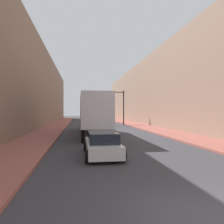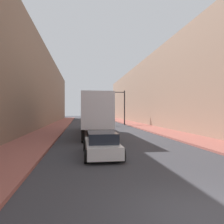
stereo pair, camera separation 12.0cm
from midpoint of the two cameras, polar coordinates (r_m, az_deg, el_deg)
ground_plane at (r=5.98m, az=24.65°, el=-24.19°), size 200.00×200.00×0.00m
sidewalk_right at (r=35.93m, az=7.18°, el=-3.48°), size 3.32×80.00×0.15m
sidewalk_left at (r=34.84m, az=-14.06°, el=-3.61°), size 3.32×80.00×0.15m
building_right at (r=37.50m, az=14.10°, el=5.42°), size 6.00×80.00×11.58m
building_left at (r=35.73m, az=-21.57°, el=6.34°), size 6.00×80.00×12.43m
semi_truck at (r=22.82m, az=-4.89°, el=-0.26°), size 2.47×14.34×3.93m
sedan_car at (r=12.08m, az=-2.43°, el=-8.44°), size 1.96×4.41×1.32m
traffic_signal_gantry at (r=38.09m, az=0.23°, el=3.18°), size 7.56×0.35×6.00m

